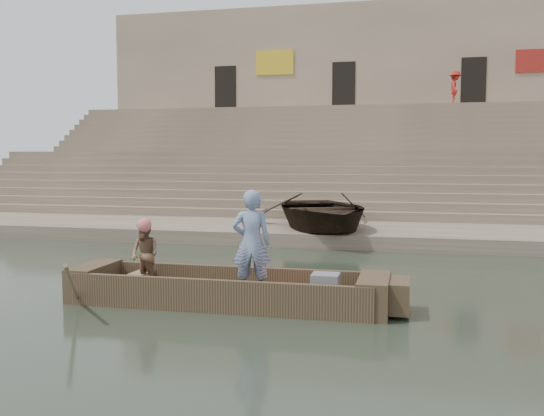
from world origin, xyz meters
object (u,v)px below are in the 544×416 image
(television, at_px, (325,285))
(beached_rowboat, at_px, (321,210))
(rowing_man, at_px, (145,255))
(standing_man, at_px, (252,243))
(main_rowboat, at_px, (226,298))
(pedestrian, at_px, (455,88))

(television, relative_size, beached_rowboat, 0.09)
(rowing_man, distance_m, beached_rowboat, 8.35)
(rowing_man, xyz_separation_m, television, (3.28, -0.03, -0.40))
(standing_man, bearing_deg, television, 176.90)
(standing_man, relative_size, television, 3.93)
(main_rowboat, bearing_deg, rowing_man, 178.97)
(standing_man, distance_m, pedestrian, 23.81)
(beached_rowboat, bearing_deg, pedestrian, 51.35)
(main_rowboat, xyz_separation_m, television, (1.73, 0.00, 0.31))
(pedestrian, bearing_deg, main_rowboat, 167.55)
(main_rowboat, xyz_separation_m, standing_man, (0.51, -0.18, 1.01))
(rowing_man, height_order, television, rowing_man)
(pedestrian, bearing_deg, beached_rowboat, 162.35)
(rowing_man, xyz_separation_m, pedestrian, (6.72, 22.60, 5.26))
(main_rowboat, xyz_separation_m, beached_rowboat, (0.45, 8.14, 0.84))
(main_rowboat, bearing_deg, beached_rowboat, 86.87)
(main_rowboat, xyz_separation_m, pedestrian, (5.18, 22.63, 5.96))
(standing_man, height_order, pedestrian, pedestrian)
(rowing_man, bearing_deg, main_rowboat, 20.42)
(standing_man, relative_size, rowing_man, 1.52)
(rowing_man, xyz_separation_m, beached_rowboat, (1.99, 8.11, 0.13))
(standing_man, distance_m, beached_rowboat, 8.32)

